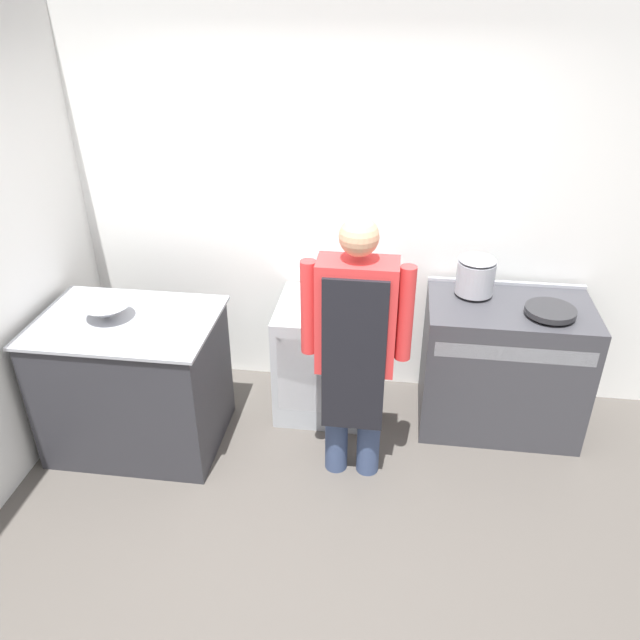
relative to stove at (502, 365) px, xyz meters
name	(u,v)px	position (x,y,z in m)	size (l,w,h in m)	color
ground_plane	(296,545)	(-1.19, -1.26, -0.45)	(14.00, 14.00, 0.00)	#4C4742
wall_back	(333,208)	(-1.19, 0.40, 0.90)	(8.00, 0.05, 2.70)	white
wall_left	(32,231)	(-2.96, -0.26, 0.90)	(0.05, 8.00, 2.70)	white
prep_counter	(135,382)	(-2.34, -0.50, 0.00)	(1.09, 0.80, 0.91)	#2D2D33
stove	(502,365)	(0.00, 0.00, 0.00)	(1.03, 0.64, 0.93)	#38383D
fridge_unit	(322,356)	(-1.21, 0.03, -0.05)	(0.60, 0.64, 0.80)	#A8ADB2
person_cook	(356,341)	(-0.94, -0.62, 0.49)	(0.62, 0.24, 1.66)	#38476B
mixing_bowl	(107,311)	(-2.45, -0.50, 0.50)	(0.29, 0.29, 0.10)	#9EA0A8
stock_pot	(476,275)	(-0.23, 0.11, 0.60)	(0.24, 0.24, 0.25)	#9EA0A8
saute_pan	(551,311)	(0.21, -0.11, 0.49)	(0.31, 0.31, 0.04)	#262628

